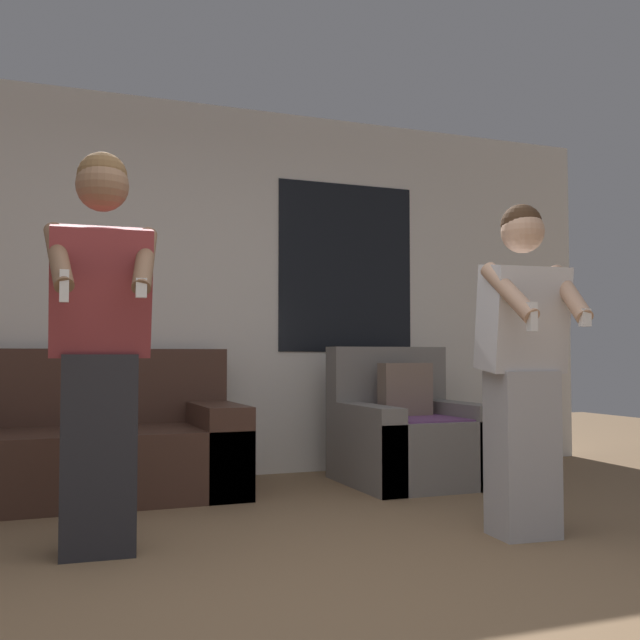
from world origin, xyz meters
TOP-DOWN VIEW (x-y plane):
  - ground_plane at (0.00, 0.00)m, footprint 14.00×14.00m
  - wall_back at (0.02, 3.01)m, footprint 6.92×0.07m
  - couch at (-0.67, 2.53)m, footprint 1.99×0.93m
  - armchair at (1.49, 2.30)m, footprint 0.88×0.92m
  - person_left at (-0.65, 1.11)m, footprint 0.49×0.52m
  - person_right at (1.29, 0.72)m, footprint 0.45×0.50m

SIDE VIEW (x-z plane):
  - ground_plane at x=0.00m, z-range 0.00..0.00m
  - couch at x=-0.67m, z-range -0.15..0.76m
  - armchair at x=1.49m, z-range -0.15..0.78m
  - person_right at x=1.29m, z-range 0.01..1.63m
  - person_left at x=-0.65m, z-range 0.02..1.80m
  - wall_back at x=0.02m, z-range 0.00..2.70m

